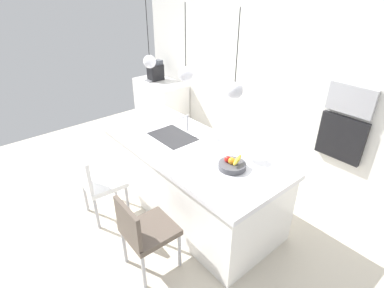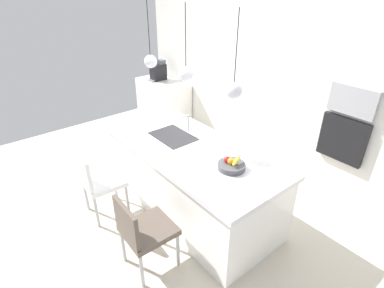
{
  "view_description": "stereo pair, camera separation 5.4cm",
  "coord_description": "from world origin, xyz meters",
  "px_view_note": "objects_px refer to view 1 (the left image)",
  "views": [
    {
      "loc": [
        2.42,
        -1.95,
        2.6
      ],
      "look_at": [
        0.1,
        0.0,
        0.94
      ],
      "focal_mm": 28.31,
      "sensor_mm": 36.0,
      "label": 1
    },
    {
      "loc": [
        2.45,
        -1.9,
        2.6
      ],
      "look_at": [
        0.1,
        0.0,
        0.94
      ],
      "focal_mm": 28.31,
      "sensor_mm": 36.0,
      "label": 2
    }
  ],
  "objects_px": {
    "coffee_machine": "(156,72)",
    "oven": "(341,138)",
    "chair_middle": "(144,230)",
    "chair_near": "(98,181)",
    "fruit_bowl": "(232,165)",
    "microwave": "(351,99)"
  },
  "relations": [
    {
      "from": "coffee_machine",
      "to": "oven",
      "type": "distance_m",
      "value": 3.62
    },
    {
      "from": "coffee_machine",
      "to": "chair_near",
      "type": "relative_size",
      "value": 0.43
    },
    {
      "from": "coffee_machine",
      "to": "oven",
      "type": "height_order",
      "value": "coffee_machine"
    },
    {
      "from": "chair_near",
      "to": "oven",
      "type": "bearing_deg",
      "value": 57.71
    },
    {
      "from": "fruit_bowl",
      "to": "chair_middle",
      "type": "relative_size",
      "value": 0.33
    },
    {
      "from": "chair_near",
      "to": "coffee_machine",
      "type": "bearing_deg",
      "value": 132.38
    },
    {
      "from": "oven",
      "to": "chair_near",
      "type": "height_order",
      "value": "oven"
    },
    {
      "from": "microwave",
      "to": "chair_middle",
      "type": "relative_size",
      "value": 0.63
    },
    {
      "from": "fruit_bowl",
      "to": "chair_near",
      "type": "bearing_deg",
      "value": -141.01
    },
    {
      "from": "chair_near",
      "to": "fruit_bowl",
      "type": "bearing_deg",
      "value": 38.99
    },
    {
      "from": "fruit_bowl",
      "to": "chair_near",
      "type": "height_order",
      "value": "fruit_bowl"
    },
    {
      "from": "coffee_machine",
      "to": "microwave",
      "type": "height_order",
      "value": "microwave"
    },
    {
      "from": "microwave",
      "to": "oven",
      "type": "distance_m",
      "value": 0.5
    },
    {
      "from": "chair_middle",
      "to": "oven",
      "type": "bearing_deg",
      "value": 77.09
    },
    {
      "from": "fruit_bowl",
      "to": "coffee_machine",
      "type": "distance_m",
      "value": 3.45
    },
    {
      "from": "coffee_machine",
      "to": "chair_middle",
      "type": "height_order",
      "value": "coffee_machine"
    },
    {
      "from": "microwave",
      "to": "oven",
      "type": "bearing_deg",
      "value": 0.0
    },
    {
      "from": "chair_near",
      "to": "chair_middle",
      "type": "distance_m",
      "value": 1.01
    },
    {
      "from": "microwave",
      "to": "chair_middle",
      "type": "xyz_separation_m",
      "value": [
        -0.58,
        -2.51,
        -0.88
      ]
    },
    {
      "from": "chair_near",
      "to": "chair_middle",
      "type": "height_order",
      "value": "chair_near"
    },
    {
      "from": "fruit_bowl",
      "to": "chair_middle",
      "type": "xyz_separation_m",
      "value": [
        -0.19,
        -0.97,
        -0.43
      ]
    },
    {
      "from": "chair_middle",
      "to": "chair_near",
      "type": "bearing_deg",
      "value": -179.94
    }
  ]
}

